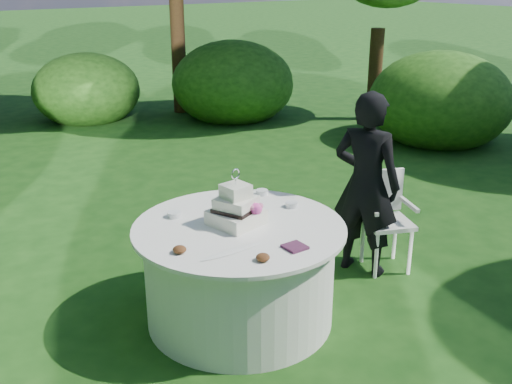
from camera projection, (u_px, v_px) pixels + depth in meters
ground at (240, 317)px, 4.61m from camera, size 80.00×80.00×0.00m
napkins at (295, 247)px, 3.99m from camera, size 0.14×0.14×0.02m
feather_plume at (231, 252)px, 3.93m from camera, size 0.48×0.07×0.01m
guest at (366, 184)px, 5.08m from camera, size 0.59×0.69×1.61m
table at (240, 273)px, 4.47m from camera, size 1.56×1.56×0.77m
cake at (237, 209)px, 4.34m from camera, size 0.39×0.39×0.43m
chair at (385, 212)px, 5.27m from camera, size 0.51×0.51×0.87m
votives at (244, 203)px, 4.70m from camera, size 0.95×0.46×0.04m
petal_cups at (221, 253)px, 3.86m from camera, size 0.47×0.50×0.05m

